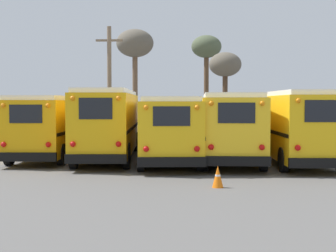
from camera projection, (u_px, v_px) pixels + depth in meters
name	position (u px, v px, depth m)	size (l,w,h in m)	color
ground_plane	(168.00, 159.00, 24.73)	(160.00, 160.00, 0.00)	#5B5956
school_bus_0	(54.00, 124.00, 25.45)	(2.60, 9.59, 3.01)	#E5A00C
school_bus_1	(109.00, 122.00, 24.65)	(2.78, 10.32, 3.30)	#EAAA0F
school_bus_2	(168.00, 126.00, 23.90)	(3.08, 10.43, 2.96)	yellow
school_bus_3	(229.00, 124.00, 23.90)	(2.90, 10.19, 3.10)	yellow
school_bus_4	(292.00, 124.00, 23.48)	(2.65, 9.96, 3.20)	yellow
utility_pole	(109.00, 82.00, 34.55)	(1.80, 0.29, 7.81)	#75604C
bare_tree_0	(225.00, 67.00, 40.05)	(2.53, 2.53, 6.63)	#473323
bare_tree_1	(135.00, 46.00, 41.11)	(2.98, 2.98, 8.57)	brown
bare_tree_2	(206.00, 51.00, 43.81)	(2.57, 2.57, 8.44)	brown
fence_line	(171.00, 130.00, 31.89)	(19.43, 0.06, 1.42)	#939399
traffic_cone	(218.00, 177.00, 16.40)	(0.36, 0.36, 0.70)	orange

